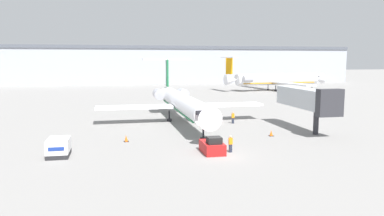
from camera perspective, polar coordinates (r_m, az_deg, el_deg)
name	(u,v)px	position (r m, az deg, el deg)	size (l,w,h in m)	color
ground_plane	(220,156)	(38.68, 4.31, -7.23)	(600.00, 600.00, 0.00)	gray
terminal_building	(139,65)	(156.30, -8.07, 6.53)	(180.00, 16.80, 15.30)	#9EA3AD
airplane_main	(181,102)	(58.91, -1.65, 0.96)	(26.44, 33.70, 9.89)	white
pushback_tug	(212,146)	(39.56, 3.10, -5.86)	(2.07, 3.69, 1.85)	#B21919
luggage_cart	(59,147)	(40.46, -19.67, -5.68)	(2.13, 3.35, 1.81)	#232326
worker_near_tug	(231,143)	(39.86, 5.90, -5.39)	(0.40, 0.25, 1.82)	#232838
worker_by_wing	(233,117)	(57.76, 6.26, -1.43)	(0.40, 0.25, 1.80)	#232838
traffic_cone_left	(126,139)	(45.53, -10.00, -4.61)	(0.58, 0.58, 0.78)	black
traffic_cone_right	(271,133)	(49.20, 11.98, -3.78)	(0.60, 0.60, 0.77)	black
airplane_parked_far_right	(275,79)	(122.09, 12.51, 4.30)	(35.35, 39.10, 10.48)	white
jet_bridge	(307,99)	(53.44, 17.11, 1.36)	(3.20, 12.93, 6.19)	#2D2D33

